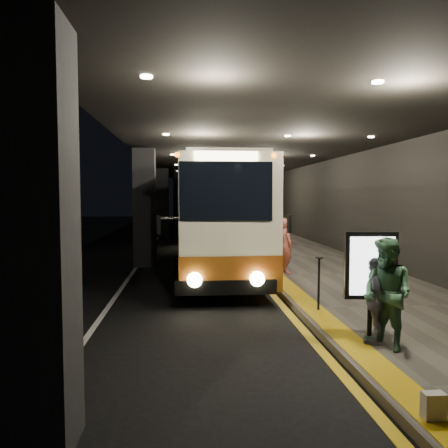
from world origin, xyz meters
name	(u,v)px	position (x,y,z in m)	size (l,w,h in m)	color
ground	(185,287)	(0.00, 0.00, 0.00)	(90.00, 90.00, 0.00)	black
lane_line_white	(140,262)	(-1.80, 5.00, 0.01)	(0.12, 50.00, 0.01)	silver
kerb_stripe_yellow	(243,261)	(2.35, 5.00, 0.01)	(0.18, 50.00, 0.01)	gold
sidewalk	(300,258)	(4.75, 5.00, 0.07)	(4.50, 50.00, 0.15)	#514C44
tactile_strip	(255,257)	(2.85, 5.00, 0.16)	(0.50, 50.00, 0.01)	gold
terminal_wall	(355,187)	(7.00, 5.00, 3.00)	(0.10, 50.00, 6.00)	black
support_columns	(145,208)	(-1.50, 4.00, 2.20)	(0.80, 24.80, 4.40)	black
canopy	(247,147)	(2.50, 5.00, 4.60)	(9.00, 50.00, 0.40)	black
coach_main	(212,221)	(0.97, 3.12, 1.76)	(2.68, 11.81, 3.66)	#EFE9C8
coach_second	(202,206)	(1.14, 17.21, 1.94)	(3.55, 12.98, 4.03)	#EFE9C8
passenger_boarding	(287,245)	(3.30, 1.27, 1.05)	(0.65, 0.43, 1.80)	#CF6660
passenger_waiting_green	(387,293)	(3.32, -5.82, 1.06)	(0.88, 0.55, 1.82)	#3C6C4A
passenger_waiting_grey	(375,300)	(3.24, -5.54, 0.88)	(0.86, 0.44, 1.46)	#555459
bag_plain	(434,406)	(2.80, -8.08, 0.30)	(0.25, 0.14, 0.31)	silver
info_sign	(371,268)	(3.20, -5.44, 1.42)	(0.89, 0.19, 1.88)	black
stanchion_post	(319,284)	(2.93, -3.40, 0.73)	(0.05, 0.05, 1.16)	black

